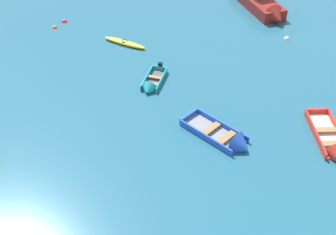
# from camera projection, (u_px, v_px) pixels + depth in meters

# --- Properties ---
(rowboat_turquoise_back_row_center) EXTENTS (2.38, 3.25, 1.02)m
(rowboat_turquoise_back_row_center) POSITION_uv_depth(u_px,v_px,m) (151.00, 85.00, 29.21)
(rowboat_turquoise_back_row_center) COLOR #4C4C51
(rowboat_turquoise_back_row_center) RESTS_ON ground_plane
(rowboat_red_center) EXTENTS (2.18, 4.81, 1.34)m
(rowboat_red_center) POSITION_uv_depth(u_px,v_px,m) (334.00, 148.00, 24.36)
(rowboat_red_center) COLOR beige
(rowboat_red_center) RESTS_ON ground_plane
(kayak_yellow_midfield_right) EXTENTS (3.15, 2.82, 0.35)m
(kayak_yellow_midfield_right) POSITION_uv_depth(u_px,v_px,m) (125.00, 43.00, 33.69)
(kayak_yellow_midfield_right) COLOR yellow
(kayak_yellow_midfield_right) RESTS_ON ground_plane
(motor_launch_maroon_near_left) EXTENTS (2.84, 7.45, 2.85)m
(motor_launch_maroon_near_left) POSITION_uv_depth(u_px,v_px,m) (260.00, 1.00, 38.16)
(motor_launch_maroon_near_left) COLOR maroon
(motor_launch_maroon_near_left) RESTS_ON ground_plane
(rowboat_blue_back_row_left) EXTENTS (3.75, 4.58, 1.48)m
(rowboat_blue_back_row_left) POSITION_uv_depth(u_px,v_px,m) (231.00, 141.00, 24.80)
(rowboat_blue_back_row_left) COLOR gray
(rowboat_blue_back_row_left) RESTS_ON ground_plane
(mooring_buoy_near_foreground) EXTENTS (0.41, 0.41, 0.41)m
(mooring_buoy_near_foreground) POSITION_uv_depth(u_px,v_px,m) (287.00, 39.00, 34.51)
(mooring_buoy_near_foreground) COLOR silver
(mooring_buoy_near_foreground) RESTS_ON ground_plane
(mooring_buoy_central) EXTENTS (0.40, 0.40, 0.40)m
(mooring_buoy_central) POSITION_uv_depth(u_px,v_px,m) (55.00, 28.00, 35.95)
(mooring_buoy_central) COLOR orange
(mooring_buoy_central) RESTS_ON ground_plane
(mooring_buoy_far_field) EXTENTS (0.46, 0.46, 0.46)m
(mooring_buoy_far_field) POSITION_uv_depth(u_px,v_px,m) (64.00, 22.00, 36.79)
(mooring_buoy_far_field) COLOR red
(mooring_buoy_far_field) RESTS_ON ground_plane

